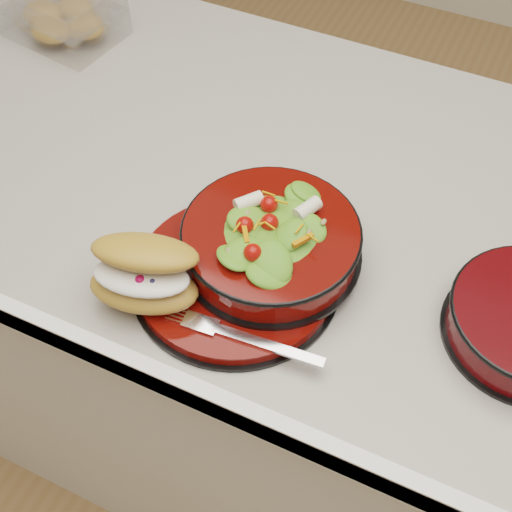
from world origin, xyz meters
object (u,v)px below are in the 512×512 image
at_px(pastry_box, 61,13).
at_px(fork, 247,338).
at_px(dinner_plate, 236,276).
at_px(salad_bowl, 271,236).
at_px(island_counter, 242,325).
at_px(croissant, 144,274).

bearing_deg(pastry_box, fork, -29.33).
height_order(dinner_plate, pastry_box, pastry_box).
distance_m(salad_bowl, pastry_box, 0.64).
bearing_deg(island_counter, salad_bowl, -50.52).
distance_m(island_counter, pastry_box, 0.67).
bearing_deg(dinner_plate, island_counter, 116.00).
xyz_separation_m(salad_bowl, pastry_box, (-0.55, 0.32, -0.01)).
bearing_deg(dinner_plate, fork, -56.04).
relative_size(salad_bowl, fork, 1.32).
bearing_deg(island_counter, fork, -61.46).
distance_m(island_counter, salad_bowl, 0.54).
height_order(fork, pastry_box, pastry_box).
distance_m(dinner_plate, croissant, 0.13).
xyz_separation_m(croissant, fork, (0.14, -0.01, -0.04)).
xyz_separation_m(croissant, pastry_box, (-0.44, 0.45, -0.02)).
bearing_deg(dinner_plate, pastry_box, 144.91).
distance_m(island_counter, fork, 0.57).
bearing_deg(salad_bowl, croissant, -132.66).
bearing_deg(salad_bowl, island_counter, 129.48).
bearing_deg(croissant, fork, -18.53).
bearing_deg(salad_bowl, fork, -77.47).
height_order(salad_bowl, fork, salad_bowl).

